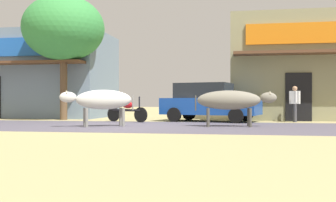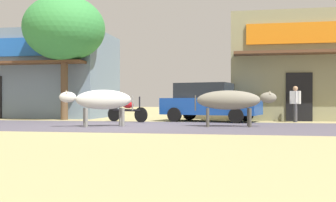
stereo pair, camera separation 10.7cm
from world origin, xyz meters
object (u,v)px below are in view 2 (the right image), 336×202
object	(u,v)px
parked_motorcycle	(128,111)
pedestrian_by_shop	(295,101)
parked_hatchback_car	(209,102)
cow_far_dark	(231,100)
roadside_tree	(64,29)
cow_near_brown	(102,100)

from	to	relation	value
parked_motorcycle	pedestrian_by_shop	xyz separation A→B (m)	(6.90, 1.11, 0.40)
parked_hatchback_car	parked_motorcycle	world-z (taller)	parked_hatchback_car
parked_motorcycle	pedestrian_by_shop	world-z (taller)	pedestrian_by_shop
parked_hatchback_car	cow_far_dark	bearing A→B (deg)	-73.16
roadside_tree	cow_far_dark	bearing A→B (deg)	-24.52
parked_motorcycle	cow_far_dark	xyz separation A→B (m)	(4.31, -2.33, 0.43)
parked_hatchback_car	cow_near_brown	distance (m)	5.21
roadside_tree	cow_near_brown	xyz separation A→B (m)	(3.32, -4.20, -3.31)
parked_hatchback_car	cow_far_dark	world-z (taller)	parked_hatchback_car
parked_hatchback_car	pedestrian_by_shop	size ratio (longest dim) A/B	2.92
roadside_tree	cow_far_dark	world-z (taller)	roadside_tree
parked_hatchback_car	pedestrian_by_shop	bearing A→B (deg)	2.69
roadside_tree	cow_far_dark	xyz separation A→B (m)	(7.70, -3.51, -3.32)
parked_motorcycle	roadside_tree	bearing A→B (deg)	160.69
parked_motorcycle	cow_near_brown	distance (m)	3.04
parked_motorcycle	pedestrian_by_shop	bearing A→B (deg)	9.14
parked_hatchback_car	cow_far_dark	distance (m)	3.41
roadside_tree	pedestrian_by_shop	world-z (taller)	roadside_tree
roadside_tree	parked_motorcycle	bearing A→B (deg)	-19.31
cow_near_brown	pedestrian_by_shop	distance (m)	8.09
roadside_tree	parked_motorcycle	distance (m)	5.19
roadside_tree	parked_hatchback_car	world-z (taller)	roadside_tree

